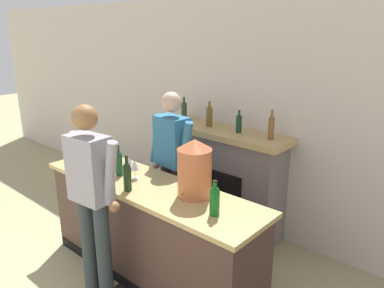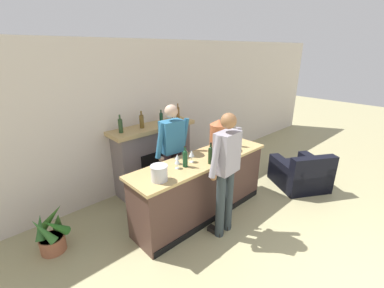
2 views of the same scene
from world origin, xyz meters
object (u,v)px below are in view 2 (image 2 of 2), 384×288
person_customer (226,171)px  ice_bucket_steel (159,173)px  copper_dispenser (219,134)px  potted_plant_corner (51,233)px  wine_bottle_burgundy_dark (239,139)px  fireplace_stone (154,157)px  wine_glass_by_dispenser (177,157)px  wine_bottle_rose_blush (211,154)px  wine_bottle_merlot_tall (185,158)px  wine_glass_front_right (177,161)px  armchair_black (301,175)px  wine_glass_front_left (192,154)px  person_bartender (173,153)px

person_customer → ice_bucket_steel: size_ratio=8.06×
copper_dispenser → ice_bucket_steel: size_ratio=2.27×
potted_plant_corner → wine_bottle_burgundy_dark: (2.90, -0.82, 0.84)m
person_customer → copper_dispenser: bearing=48.5°
fireplace_stone → wine_glass_by_dispenser: bearing=-107.2°
person_customer → wine_bottle_rose_blush: 0.37m
wine_bottle_merlot_tall → wine_glass_by_dispenser: size_ratio=2.08×
person_customer → wine_bottle_merlot_tall: size_ratio=5.84×
person_customer → wine_glass_front_right: person_customer is taller
armchair_black → copper_dispenser: size_ratio=2.37×
wine_glass_front_left → person_customer: bearing=-78.9°
armchair_black → wine_glass_front_right: bearing=164.4°
fireplace_stone → person_bartender: size_ratio=0.92×
copper_dispenser → wine_bottle_burgundy_dark: copper_dispenser is taller
wine_glass_front_right → potted_plant_corner: bearing=153.9°
copper_dispenser → wine_glass_front_left: 0.71m
person_bartender → fireplace_stone: bearing=80.2°
fireplace_stone → ice_bucket_steel: bearing=-121.6°
wine_bottle_merlot_tall → person_customer: bearing=-60.8°
wine_bottle_burgundy_dark → wine_glass_front_right: wine_bottle_burgundy_dark is taller
potted_plant_corner → fireplace_stone: bearing=13.8°
wine_bottle_merlot_tall → person_bartender: bearing=69.6°
armchair_black → ice_bucket_steel: (-2.95, 0.60, 0.85)m
wine_bottle_merlot_tall → wine_glass_front_right: size_ratio=2.02×
wine_glass_front_left → wine_bottle_rose_blush: bearing=-53.6°
potted_plant_corner → person_bartender: (1.89, -0.26, 0.71)m
wine_bottle_burgundy_dark → wine_glass_front_left: 1.04m
armchair_black → copper_dispenser: copper_dispenser is taller
armchair_black → wine_glass_by_dispenser: bearing=161.4°
person_bartender → ice_bucket_steel: person_bartender is taller
ice_bucket_steel → wine_bottle_merlot_tall: size_ratio=0.72×
person_bartender → wine_glass_by_dispenser: 0.47m
copper_dispenser → wine_bottle_rose_blush: bearing=-149.0°
armchair_black → person_bartender: bearing=151.3°
fireplace_stone → wine_bottle_merlot_tall: fireplace_stone is taller
wine_bottle_merlot_tall → fireplace_stone: bearing=75.6°
armchair_black → wine_glass_front_right: size_ratio=7.87×
wine_glass_by_dispenser → armchair_black: bearing=-18.6°
wine_glass_front_left → fireplace_stone: bearing=82.9°
wine_glass_by_dispenser → wine_bottle_rose_blush: bearing=-41.3°
wine_bottle_merlot_tall → ice_bucket_steel: bearing=-171.0°
person_customer → wine_bottle_burgundy_dark: person_customer is taller
potted_plant_corner → copper_dispenser: bearing=-14.4°
potted_plant_corner → person_bartender: person_bartender is taller
potted_plant_corner → wine_glass_front_left: 2.18m
wine_bottle_burgundy_dark → wine_glass_front_right: 1.34m
potted_plant_corner → ice_bucket_steel: size_ratio=2.85×
wine_glass_front_left → ice_bucket_steel: bearing=-169.1°
wine_bottle_rose_blush → armchair_black: bearing=-13.7°
person_customer → ice_bucket_steel: bearing=151.6°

